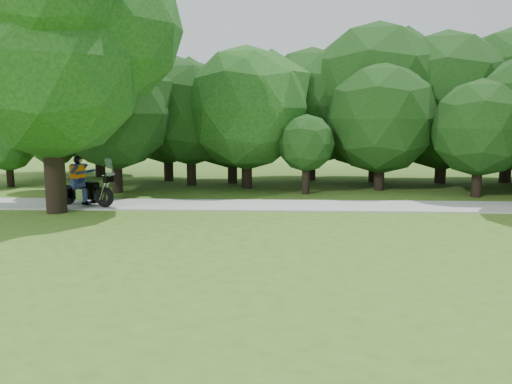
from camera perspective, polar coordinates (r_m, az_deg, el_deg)
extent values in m
plane|color=#40641C|center=(10.90, 18.48, -9.23)|extent=(100.00, 100.00, 0.00)
cube|color=#ACACA7|center=(18.49, 11.69, -1.59)|extent=(60.00, 2.20, 0.06)
cylinder|color=black|center=(25.81, -9.97, 3.29)|extent=(0.48, 0.48, 1.80)
sphere|color=#13340F|center=(25.70, -10.13, 9.28)|extent=(5.53, 5.53, 5.53)
cylinder|color=black|center=(25.78, -26.28, 1.81)|extent=(0.33, 0.33, 1.17)
sphere|color=#134515|center=(25.68, -26.49, 4.92)|extent=(2.51, 2.51, 2.51)
cylinder|color=black|center=(22.12, 23.91, 1.43)|extent=(0.40, 0.40, 1.53)
sphere|color=#13340F|center=(21.98, 24.24, 6.70)|extent=(3.91, 3.91, 3.91)
cylinder|color=black|center=(29.89, -21.66, 3.53)|extent=(0.50, 0.50, 1.80)
sphere|color=#13340F|center=(29.79, -21.97, 8.95)|extent=(5.94, 5.94, 5.94)
cylinder|color=black|center=(27.59, 26.65, 2.84)|extent=(0.55, 0.55, 1.80)
sphere|color=#13340F|center=(27.50, 27.10, 9.38)|extent=(6.94, 6.94, 6.94)
cylinder|color=black|center=(25.64, 13.38, 3.15)|extent=(0.56, 0.56, 1.80)
sphere|color=#13340F|center=(25.54, 13.64, 10.45)|extent=(7.27, 7.27, 7.27)
cylinder|color=black|center=(22.73, -1.06, 2.70)|extent=(0.48, 0.48, 1.80)
sphere|color=#134515|center=(22.61, -1.08, 9.53)|extent=(5.55, 5.55, 5.55)
cylinder|color=black|center=(21.13, 5.70, 1.61)|extent=(0.32, 0.32, 1.36)
sphere|color=#13340F|center=(21.00, 5.76, 5.58)|extent=(2.41, 2.41, 2.41)
cylinder|color=black|center=(22.15, -15.60, 2.23)|extent=(0.44, 0.44, 1.80)
sphere|color=#13340F|center=(22.02, -15.86, 8.58)|extent=(4.78, 4.78, 4.78)
cylinder|color=black|center=(26.06, 20.36, 2.93)|extent=(0.53, 0.53, 1.80)
sphere|color=#13340F|center=(25.96, 20.72, 9.69)|extent=(6.69, 6.69, 6.69)
cylinder|color=black|center=(25.79, 6.29, 3.36)|extent=(0.50, 0.50, 1.80)
sphere|color=#13340F|center=(25.68, 6.40, 9.64)|extent=(5.91, 5.91, 5.91)
cylinder|color=black|center=(23.88, -7.40, 2.92)|extent=(0.45, 0.45, 1.80)
sphere|color=#13340F|center=(23.76, -7.52, 8.91)|extent=(4.90, 4.90, 4.90)
cylinder|color=black|center=(28.36, -17.40, 3.50)|extent=(0.52, 0.52, 1.80)
sphere|color=#13340F|center=(28.27, -17.68, 9.56)|extent=(6.46, 6.46, 6.46)
cylinder|color=black|center=(22.77, 13.91, 2.18)|extent=(0.44, 0.44, 1.58)
sphere|color=#13340F|center=(22.64, 14.13, 8.15)|extent=(4.86, 4.86, 4.86)
cylinder|color=black|center=(24.54, -2.71, 2.92)|extent=(0.47, 0.47, 1.61)
sphere|color=#13340F|center=(24.42, -2.76, 8.85)|extent=(5.33, 5.33, 5.33)
cylinder|color=black|center=(23.52, -21.89, 1.84)|extent=(0.30, 0.30, 1.44)
sphere|color=#13340F|center=(23.41, -22.08, 5.17)|extent=(2.00, 2.00, 2.00)
cylinder|color=black|center=(18.12, -22.14, 4.35)|extent=(0.68, 0.68, 4.20)
sphere|color=#134515|center=(18.17, -22.67, 13.50)|extent=(6.40, 6.40, 6.40)
sphere|color=#134515|center=(18.42, -16.60, 17.49)|extent=(5.12, 5.12, 5.12)
sphere|color=#134515|center=(19.56, -26.45, 15.83)|extent=(5.44, 5.44, 5.44)
torus|color=black|center=(19.45, -20.75, -0.28)|extent=(0.76, 0.43, 0.74)
torus|color=black|center=(18.43, -16.92, -0.56)|extent=(0.76, 0.43, 0.74)
cube|color=black|center=(19.05, -19.35, -0.23)|extent=(1.19, 0.60, 0.34)
cube|color=silver|center=(18.94, -18.97, -0.25)|extent=(0.59, 0.50, 0.42)
cube|color=black|center=(18.74, -18.40, 0.65)|extent=(0.62, 0.47, 0.27)
cube|color=black|center=(19.09, -19.70, 0.60)|extent=(0.62, 0.49, 0.11)
cylinder|color=silver|center=(18.35, -16.87, 0.56)|extent=(0.41, 0.17, 0.94)
cylinder|color=silver|center=(18.19, -16.49, 1.95)|extent=(0.24, 0.65, 0.04)
cube|color=black|center=(19.24, -21.09, -0.23)|extent=(0.46, 0.26, 0.36)
cube|color=black|center=(19.58, -20.20, -0.04)|extent=(0.46, 0.26, 0.36)
cube|color=#1D2A4E|center=(19.07, -19.72, 1.04)|extent=(0.42, 0.48, 0.25)
cube|color=#1D2A4E|center=(19.02, -19.73, 2.17)|extent=(0.40, 0.50, 0.59)
cube|color=orange|center=(19.01, -19.73, 2.23)|extent=(0.44, 0.55, 0.46)
sphere|color=black|center=(18.96, -19.72, 3.49)|extent=(0.29, 0.29, 0.29)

